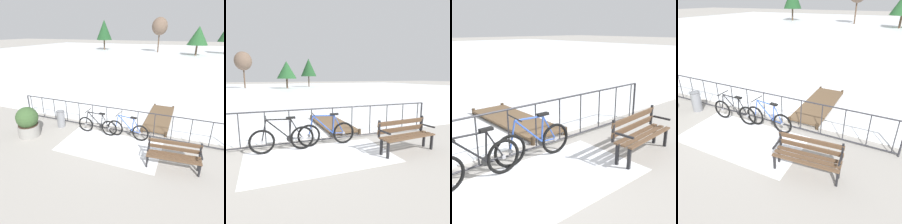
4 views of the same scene
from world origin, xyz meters
The scene contains 11 objects.
ground_plane centered at (0.00, 0.00, 0.00)m, with size 160.00×160.00×0.00m, color #9E9991.
frozen_pond centered at (0.00, 28.40, 0.01)m, with size 80.00×56.00×0.03m, color white.
snow_patch centered at (0.27, -1.20, 0.00)m, with size 3.67×1.93×0.01m, color white.
railing_fence centered at (0.00, 0.00, 0.56)m, with size 9.06×0.06×1.07m.
bicycle_near_railing centered at (-0.57, -0.44, 0.37)m, with size 1.71×0.52×0.97m.
bicycle_second centered at (0.70, -0.34, 0.37)m, with size 1.71×0.52×0.97m.
park_bench centered at (2.53, -1.55, 0.51)m, with size 1.63×0.61×0.89m.
wooden_dock centered at (1.61, 1.87, 0.12)m, with size 1.10×3.24×0.20m.
tree_far_west centered at (8.13, 35.06, 3.84)m, with size 3.11×3.11×5.60m.
tree_centre centered at (-3.68, 33.61, 4.69)m, with size 2.89×2.89×6.30m.
tree_east_mid centered at (3.23, 30.39, 3.17)m, with size 3.35×3.35×4.66m.
Camera 2 is at (-1.03, -5.84, 2.00)m, focal length 32.44 mm.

